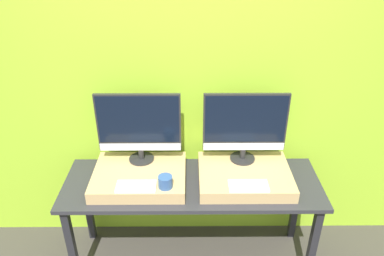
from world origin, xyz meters
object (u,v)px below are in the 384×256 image
(mug, at_px, (165,182))
(monitor_left, at_px, (139,125))
(keyboard_right, at_px, (248,186))
(keyboard_left, at_px, (136,186))
(monitor_right, at_px, (245,125))

(mug, bearing_deg, monitor_left, 120.91)
(monitor_left, height_order, mug, monitor_left)
(monitor_left, height_order, keyboard_right, monitor_left)
(keyboard_left, bearing_deg, keyboard_right, 0.00)
(monitor_left, bearing_deg, keyboard_left, -90.00)
(monitor_left, xyz_separation_m, keyboard_right, (0.73, -0.32, -0.28))
(mug, distance_m, keyboard_right, 0.54)
(monitor_left, relative_size, keyboard_right, 2.23)
(mug, bearing_deg, keyboard_right, -0.00)
(monitor_right, bearing_deg, mug, -149.40)
(keyboard_right, bearing_deg, keyboard_left, 180.00)
(monitor_left, xyz_separation_m, keyboard_left, (0.00, -0.32, -0.28))
(monitor_left, xyz_separation_m, mug, (0.19, -0.32, -0.24))
(monitor_right, bearing_deg, monitor_left, 180.00)
(monitor_right, relative_size, keyboard_right, 2.23)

